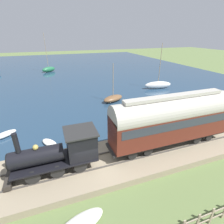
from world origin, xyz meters
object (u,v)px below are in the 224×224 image
object	(u,v)px
beached_dinghy	(81,224)
sailboat_brown	(113,98)
passenger_coach	(172,118)
sailboat_green	(49,69)
steam_locomotive	(62,150)
sailboat_white	(158,85)
rowboat_far_out	(50,143)
rowboat_near_shore	(5,135)

from	to	relation	value
beached_dinghy	sailboat_brown	bearing A→B (deg)	-25.33
passenger_coach	sailboat_green	xyz separation A→B (m)	(40.04, 9.04, -2.49)
steam_locomotive	sailboat_white	xyz separation A→B (m)	(16.80, -18.89, -1.55)
passenger_coach	sailboat_white	size ratio (longest dim) A/B	1.36
passenger_coach	beached_dinghy	bearing A→B (deg)	115.86
sailboat_green	rowboat_far_out	size ratio (longest dim) A/B	4.64
passenger_coach	sailboat_white	distance (m)	19.71
steam_locomotive	sailboat_brown	world-z (taller)	sailboat_brown
sailboat_white	rowboat_near_shore	world-z (taller)	sailboat_white
sailboat_green	rowboat_far_out	world-z (taller)	sailboat_green
sailboat_white	rowboat_far_out	distance (m)	23.39
sailboat_white	passenger_coach	bearing A→B (deg)	157.71
sailboat_white	beached_dinghy	distance (m)	27.98
steam_locomotive	rowboat_near_shore	world-z (taller)	steam_locomotive
passenger_coach	sailboat_green	size ratio (longest dim) A/B	1.13
passenger_coach	sailboat_white	xyz separation A→B (m)	(16.80, -9.98, -2.51)
steam_locomotive	passenger_coach	distance (m)	8.96
sailboat_white	beached_dinghy	xyz separation A→B (m)	(-20.95, 18.54, -0.50)
passenger_coach	rowboat_near_shore	size ratio (longest dim) A/B	4.59
sailboat_white	beached_dinghy	bearing A→B (deg)	146.93
steam_locomotive	sailboat_green	world-z (taller)	sailboat_green
passenger_coach	sailboat_brown	xyz separation A→B (m)	(13.20, 0.35, -2.72)
sailboat_green	rowboat_near_shore	xyz separation A→B (m)	(-32.60, 5.10, -0.48)
steam_locomotive	sailboat_white	world-z (taller)	sailboat_white
sailboat_brown	rowboat_far_out	size ratio (longest dim) A/B	2.75
steam_locomotive	rowboat_far_out	distance (m)	5.08
sailboat_green	sailboat_white	size ratio (longest dim) A/B	1.21
rowboat_near_shore	rowboat_far_out	xyz separation A→B (m)	(-2.93, -4.23, -0.08)
steam_locomotive	rowboat_near_shore	bearing A→B (deg)	35.10
rowboat_far_out	passenger_coach	bearing A→B (deg)	-57.22
steam_locomotive	rowboat_far_out	xyz separation A→B (m)	(4.51, 1.00, -2.09)
rowboat_near_shore	beached_dinghy	size ratio (longest dim) A/B	0.79
sailboat_green	rowboat_far_out	bearing A→B (deg)	145.47
sailboat_brown	passenger_coach	bearing A→B (deg)	158.71
rowboat_far_out	beached_dinghy	bearing A→B (deg)	-113.84
steam_locomotive	rowboat_far_out	world-z (taller)	steam_locomotive
steam_locomotive	beached_dinghy	size ratio (longest dim) A/B	2.07
sailboat_brown	beached_dinghy	bearing A→B (deg)	131.89
sailboat_white	rowboat_near_shore	bearing A→B (deg)	119.64
sailboat_brown	steam_locomotive	bearing A→B (deg)	124.24
sailboat_white	rowboat_near_shore	xyz separation A→B (m)	(-9.36, 24.12, -0.46)
passenger_coach	sailboat_green	bearing A→B (deg)	12.72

